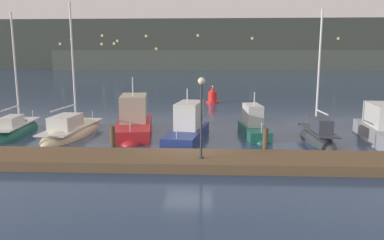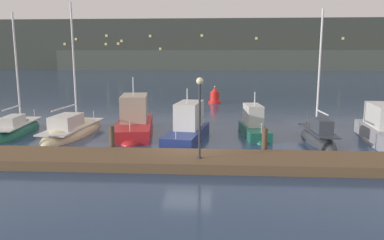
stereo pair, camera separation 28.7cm
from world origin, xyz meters
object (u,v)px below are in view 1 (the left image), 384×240
Objects in this scene: motorboat_berth_5 at (253,130)px; channel_buoy at (212,97)px; motorboat_berth_3 at (134,127)px; sailboat_berth_2 at (72,133)px; motorboat_berth_4 at (187,133)px; dock_lamppost at (201,104)px; sailboat_berth_6 at (317,139)px; sailboat_berth_1 at (17,133)px.

channel_buoy is at bearing 98.94° from motorboat_berth_5.
motorboat_berth_5 is 2.69× the size of channel_buoy.
motorboat_berth_5 reaches higher than channel_buoy.
motorboat_berth_3 is at bearing -107.97° from channel_buoy.
sailboat_berth_2 is at bearing -178.55° from motorboat_berth_5.
sailboat_berth_2 reaches higher than motorboat_berth_4.
channel_buoy is at bearing 72.03° from motorboat_berth_3.
channel_buoy is at bearing 88.56° from dock_lamppost.
sailboat_berth_2 reaches higher than dock_lamppost.
sailboat_berth_6 is at bearing -8.67° from motorboat_berth_3.
channel_buoy is 23.44m from dock_lamppost.
sailboat_berth_1 is 1.35× the size of motorboat_berth_4.
sailboat_berth_6 reaches higher than dock_lamppost.
motorboat_berth_5 is at bearing 20.11° from motorboat_berth_4.
motorboat_berth_3 is 7.77m from motorboat_berth_5.
motorboat_berth_4 is at bearing -5.52° from sailboat_berth_1.
sailboat_berth_1 is at bearing 151.55° from dock_lamppost.
motorboat_berth_4 is 0.76× the size of sailboat_berth_6.
sailboat_berth_6 reaches higher than motorboat_berth_3.
sailboat_berth_2 is 1.45× the size of motorboat_berth_4.
sailboat_berth_6 is at bearing 39.30° from dock_lamppost.
motorboat_berth_3 is at bearing 8.64° from sailboat_berth_2.
sailboat_berth_6 is 2.27× the size of dock_lamppost.
sailboat_berth_1 is at bearing -178.37° from motorboat_berth_5.
sailboat_berth_1 reaches higher than motorboat_berth_4.
dock_lamppost is at bearing -140.70° from sailboat_berth_6.
sailboat_berth_1 is at bearing 176.95° from sailboat_berth_6.
sailboat_berth_1 is 2.34× the size of dock_lamppost.
motorboat_berth_5 is at bearing 1.63° from sailboat_berth_1.
dock_lamppost is (12.11, -6.56, 2.82)m from sailboat_berth_1.
dock_lamppost is (8.52, -6.70, 2.82)m from sailboat_berth_2.
sailboat_berth_1 is 4.72× the size of channel_buoy.
sailboat_berth_2 reaches higher than sailboat_berth_1.
motorboat_berth_5 is 16.53m from channel_buoy.
motorboat_berth_4 is at bearing -26.43° from motorboat_berth_3.
sailboat_berth_6 is at bearing -4.27° from sailboat_berth_2.
sailboat_berth_2 is at bearing 141.83° from dock_lamppost.
sailboat_berth_2 is 7.65m from motorboat_berth_4.
motorboat_berth_3 is 16.85m from channel_buoy.
motorboat_berth_4 is 17.90m from channel_buoy.
sailboat_berth_2 is (3.59, 0.14, 0.01)m from sailboat_berth_1.
dock_lamppost is at bearing -57.70° from motorboat_berth_3.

